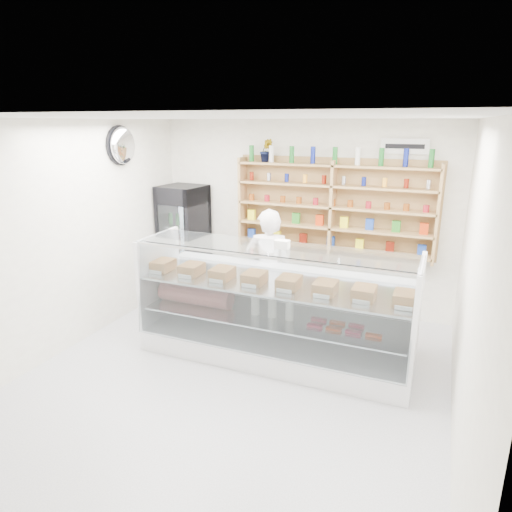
% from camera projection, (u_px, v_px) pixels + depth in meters
% --- Properties ---
extents(room, '(5.00, 5.00, 5.00)m').
position_uv_depth(room, '(229.00, 261.00, 4.65)').
color(room, silver).
rests_on(room, ground).
extents(display_counter, '(3.23, 0.97, 1.41)m').
position_uv_depth(display_counter, '(274.00, 328.00, 5.47)').
color(display_counter, white).
rests_on(display_counter, floor).
extents(shop_worker, '(0.71, 0.58, 1.69)m').
position_uv_depth(shop_worker, '(268.00, 271.00, 6.09)').
color(shop_worker, silver).
rests_on(shop_worker, floor).
extents(drinks_cooler, '(0.71, 0.69, 1.80)m').
position_uv_depth(drinks_cooler, '(184.00, 241.00, 7.36)').
color(drinks_cooler, black).
rests_on(drinks_cooler, floor).
extents(wall_shelving, '(2.84, 0.28, 1.33)m').
position_uv_depth(wall_shelving, '(332.00, 207.00, 6.48)').
color(wall_shelving, '#A1764C').
rests_on(wall_shelving, back_wall).
extents(potted_plant, '(0.23, 0.21, 0.33)m').
position_uv_depth(potted_plant, '(266.00, 150.00, 6.64)').
color(potted_plant, '#1E6626').
rests_on(potted_plant, wall_shelving).
extents(security_mirror, '(0.15, 0.50, 0.50)m').
position_uv_depth(security_mirror, '(123.00, 146.00, 6.21)').
color(security_mirror, silver).
rests_on(security_mirror, left_wall).
extents(wall_sign, '(0.62, 0.03, 0.20)m').
position_uv_depth(wall_sign, '(405.00, 146.00, 6.02)').
color(wall_sign, white).
rests_on(wall_sign, back_wall).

